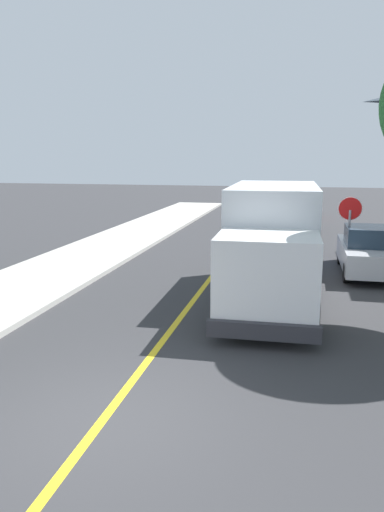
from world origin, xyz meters
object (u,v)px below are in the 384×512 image
at_px(parked_car_near, 277,235).
at_px(parked_car_far, 291,205).
at_px(parked_car_furthest, 288,196).
at_px(box_truck, 272,238).
at_px(parked_van_across, 369,252).
at_px(parked_car_mid, 288,216).
at_px(stop_sign, 350,220).

bearing_deg(parked_car_near, parked_car_far, 88.81).
bearing_deg(parked_car_near, parked_car_furthest, 90.54).
xyz_separation_m(parked_car_near, parked_car_furthest, (-0.19, 20.12, 0.00)).
height_order(box_truck, parked_car_near, box_truck).
bearing_deg(parked_van_across, box_truck, -128.90).
bearing_deg(parked_car_near, parked_car_mid, 87.86).
distance_m(parked_car_mid, parked_car_furthest, 13.32).
xyz_separation_m(parked_car_near, parked_car_far, (0.27, 12.76, 0.00)).
relative_size(parked_car_furthest, parked_van_across, 1.01).
xyz_separation_m(parked_car_near, parked_car_mid, (0.25, 6.80, 0.00)).
xyz_separation_m(box_truck, parked_car_mid, (0.08, 13.68, -0.97)).
distance_m(parked_car_far, parked_car_furthest, 7.37).
xyz_separation_m(parked_car_near, stop_sign, (2.56, -3.01, 1.06)).
relative_size(parked_car_mid, parked_car_furthest, 1.00).
bearing_deg(parked_car_furthest, parked_van_across, -81.56).
relative_size(parked_car_near, parked_car_furthest, 0.99).
distance_m(box_truck, parked_car_furthest, 27.01).
xyz_separation_m(parked_van_across, stop_sign, (-0.69, 0.04, 1.06)).
relative_size(parked_car_mid, stop_sign, 1.69).
height_order(box_truck, parked_car_furthest, box_truck).
bearing_deg(parked_car_near, box_truck, -88.59).
relative_size(parked_car_near, parked_car_far, 0.99).
bearing_deg(parked_car_furthest, stop_sign, -83.23).
xyz_separation_m(parked_car_mid, stop_sign, (2.31, -9.81, 1.06)).
xyz_separation_m(box_truck, parked_car_far, (0.10, 19.64, -0.97)).
distance_m(box_truck, parked_car_far, 19.67).
bearing_deg(stop_sign, box_truck, -121.77).
height_order(box_truck, parked_van_across, box_truck).
bearing_deg(parked_car_mid, box_truck, -90.36).
bearing_deg(parked_car_far, stop_sign, -81.73).
xyz_separation_m(parked_car_far, parked_car_furthest, (-0.45, 7.35, 0.00)).
height_order(parked_car_furthest, stop_sign, stop_sign).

